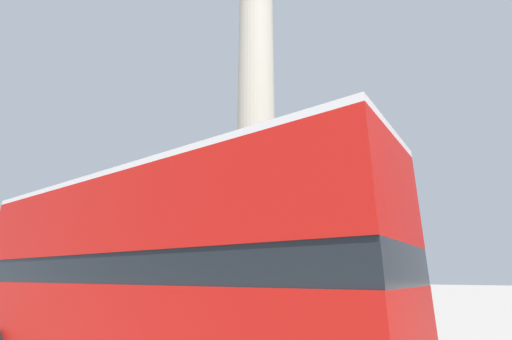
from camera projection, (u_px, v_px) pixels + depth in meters
The scene contains 6 objects.
ground_plane at pixel (256, 337), 13.15m from camera, with size 200.00×200.00×0.00m, color gray.
monument_column at pixel (256, 163), 15.25m from camera, with size 5.31×5.31×21.72m.
bus_b at pixel (30, 273), 14.00m from camera, with size 11.19×3.68×4.27m.
bus_c at pixel (148, 268), 7.37m from camera, with size 10.71×3.14×4.31m.
equestrian_statue at pixel (196, 284), 23.11m from camera, with size 4.07×3.52×6.14m.
street_lamp at pixel (197, 245), 11.15m from camera, with size 0.49×0.49×5.10m.
Camera 1 is at (8.88, -11.42, 2.22)m, focal length 24.00 mm.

